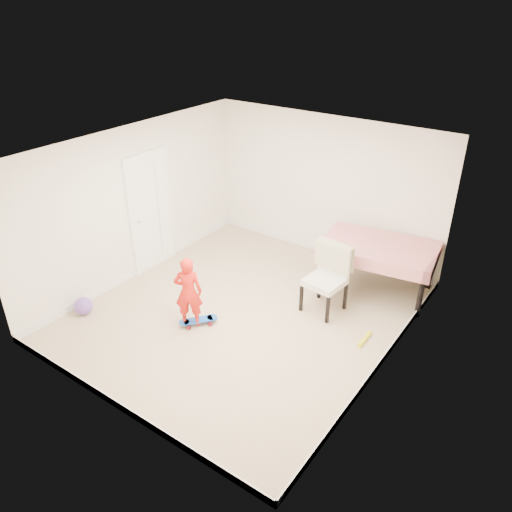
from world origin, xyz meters
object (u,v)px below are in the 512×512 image
Objects in this scene: child at (189,294)px; dining_chair at (325,280)px; dining_table at (376,267)px; skateboard at (198,322)px; balloon at (83,306)px.

dining_chair is at bearing -167.45° from child.
child is (-1.83, -2.54, 0.13)m from dining_table.
balloon is at bearing 154.35° from skateboard.
skateboard is at bearing -127.26° from dining_chair.
child is (-1.42, -1.51, 0.01)m from dining_chair.
balloon is at bearing -9.24° from child.
dining_table is 3.13m from child.
child is at bearing -134.48° from dining_table.
dining_table is 3.05× the size of skateboard.
dining_table is 1.11m from dining_chair.
dining_table reaches higher than balloon.
child reaches higher than dining_chair.
balloon is (-3.39, -3.26, -0.29)m from dining_table.
child is (-0.08, -0.08, 0.51)m from skateboard.
balloon is (-2.98, -2.24, -0.41)m from dining_chair.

